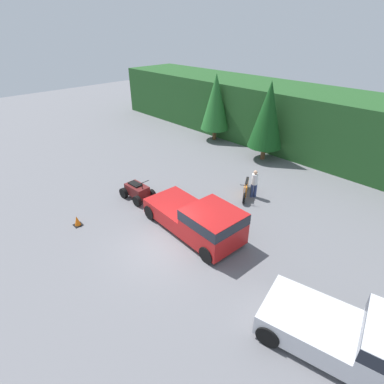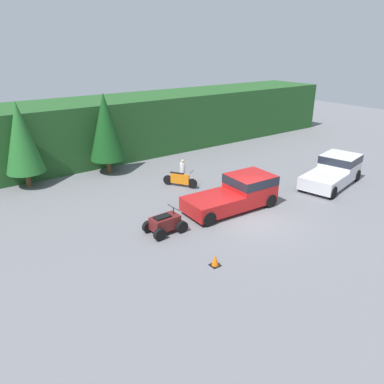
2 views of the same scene
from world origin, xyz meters
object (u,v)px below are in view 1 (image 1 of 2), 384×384
Objects in this scene: quad_atv at (137,191)px; rider_person at (254,183)px; pickup_truck_red at (200,219)px; pickup_truck_second at (370,343)px; traffic_cone at (77,221)px; dirt_bike at (246,189)px.

rider_person is at bearing 45.83° from quad_atv.
pickup_truck_second is (7.88, -0.89, -0.00)m from pickup_truck_red.
traffic_cone is (-4.51, -8.85, -0.69)m from rider_person.
pickup_truck_second is at bearing 26.35° from dirt_bike.
pickup_truck_red is at bearing 161.08° from pickup_truck_second.
traffic_cone is at bearing -56.57° from dirt_bike.
pickup_truck_red is 0.99× the size of pickup_truck_second.
rider_person is at bearing 63.03° from traffic_cone.
pickup_truck_red reaches higher than quad_atv.
rider_person reaches higher than quad_atv.
quad_atv reaches higher than dirt_bike.
rider_person is at bearing 132.56° from pickup_truck_second.
dirt_bike is at bearing 134.85° from pickup_truck_second.
quad_atv is at bearing -175.35° from pickup_truck_red.
traffic_cone is (-4.93, -3.94, -0.69)m from pickup_truck_red.
pickup_truck_red is 4.93m from rider_person.
traffic_cone is at bearing -90.31° from quad_atv.
dirt_bike is 6.42m from quad_atv.
quad_atv is 1.14× the size of rider_person.
pickup_truck_red is 2.77× the size of quad_atv.
rider_person is 9.96m from traffic_cone.
pickup_truck_red and pickup_truck_second have the same top height.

